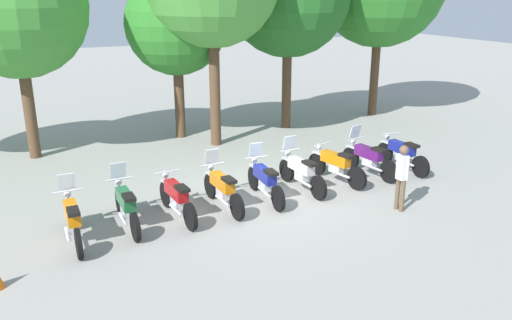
{
  "coord_description": "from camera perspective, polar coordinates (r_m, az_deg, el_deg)",
  "views": [
    {
      "loc": [
        -5.37,
        -11.34,
        5.18
      ],
      "look_at": [
        0.0,
        0.5,
        0.9
      ],
      "focal_mm": 36.46,
      "sensor_mm": 36.0,
      "label": 1
    }
  ],
  "objects": [
    {
      "name": "ground_plane",
      "position": [
        13.57,
        0.87,
        -4.21
      ],
      "size": [
        80.0,
        80.0,
        0.0
      ],
      "primitive_type": "plane",
      "color": "#9E9B93"
    },
    {
      "name": "motorcycle_0",
      "position": [
        11.8,
        -19.48,
        -6.16
      ],
      "size": [
        0.62,
        2.19,
        1.37
      ],
      "rotation": [
        0.0,
        0.0,
        1.58
      ],
      "color": "black",
      "rests_on": "ground_plane"
    },
    {
      "name": "motorcycle_1",
      "position": [
        12.2,
        -14.07,
        -4.83
      ],
      "size": [
        0.62,
        2.19,
        1.37
      ],
      "rotation": [
        0.0,
        0.0,
        1.6
      ],
      "color": "black",
      "rests_on": "ground_plane"
    },
    {
      "name": "motorcycle_2",
      "position": [
        12.44,
        -8.71,
        -4.08
      ],
      "size": [
        0.62,
        2.19,
        0.99
      ],
      "rotation": [
        0.0,
        0.0,
        1.66
      ],
      "color": "black",
      "rests_on": "ground_plane"
    },
    {
      "name": "motorcycle_3",
      "position": [
        12.85,
        -3.72,
        -3.09
      ],
      "size": [
        0.62,
        2.19,
        1.37
      ],
      "rotation": [
        0.0,
        0.0,
        1.64
      ],
      "color": "black",
      "rests_on": "ground_plane"
    },
    {
      "name": "motorcycle_4",
      "position": [
        13.35,
        0.96,
        -2.23
      ],
      "size": [
        0.62,
        2.19,
        1.37
      ],
      "rotation": [
        0.0,
        0.0,
        1.54
      ],
      "color": "black",
      "rests_on": "ground_plane"
    },
    {
      "name": "motorcycle_5",
      "position": [
        14.04,
        4.96,
        -1.24
      ],
      "size": [
        0.62,
        2.19,
        1.37
      ],
      "rotation": [
        0.0,
        0.0,
        1.65
      ],
      "color": "black",
      "rests_on": "ground_plane"
    },
    {
      "name": "motorcycle_6",
      "position": [
        14.74,
        8.73,
        -0.49
      ],
      "size": [
        0.73,
        2.16,
        0.99
      ],
      "rotation": [
        0.0,
        0.0,
        1.79
      ],
      "color": "black",
      "rests_on": "ground_plane"
    },
    {
      "name": "motorcycle_7",
      "position": [
        15.47,
        12.24,
        0.25
      ],
      "size": [
        0.62,
        2.18,
        1.37
      ],
      "rotation": [
        0.0,
        0.0,
        1.72
      ],
      "color": "black",
      "rests_on": "ground_plane"
    },
    {
      "name": "motorcycle_8",
      "position": [
        16.17,
        15.71,
        0.71
      ],
      "size": [
        0.62,
        2.19,
        0.99
      ],
      "rotation": [
        0.0,
        0.0,
        1.61
      ],
      "color": "black",
      "rests_on": "ground_plane"
    },
    {
      "name": "person_0",
      "position": [
        13.0,
        15.72,
        -1.38
      ],
      "size": [
        0.24,
        0.4,
        1.66
      ],
      "rotation": [
        0.0,
        0.0,
        3.22
      ],
      "color": "brown",
      "rests_on": "ground_plane"
    },
    {
      "name": "tree_1",
      "position": [
        17.57,
        -24.92,
        14.99
      ],
      "size": [
        4.27,
        4.27,
        6.84
      ],
      "color": "brown",
      "rests_on": "ground_plane"
    },
    {
      "name": "tree_2",
      "position": [
        18.76,
        -8.78,
        14.5
      ],
      "size": [
        3.55,
        3.55,
        5.82
      ],
      "color": "brown",
      "rests_on": "ground_plane"
    }
  ]
}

